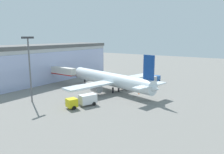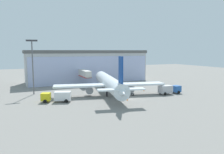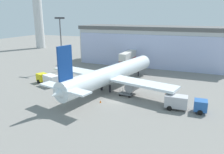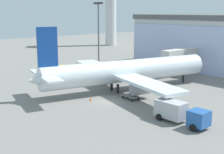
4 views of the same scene
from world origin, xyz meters
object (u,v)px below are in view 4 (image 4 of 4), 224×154
Objects in this scene: baggage_cart at (131,96)px; safety_cone_nose at (91,99)px; fuel_truck at (179,112)px; airplane at (125,71)px; catering_truck at (64,72)px; apron_light_mast at (98,29)px; safety_cone_wingtip at (186,103)px; jet_bridge at (185,55)px.

baggage_cart is 5.40× the size of safety_cone_nose.
fuel_truck reaches higher than safety_cone_nose.
fuel_truck is (16.79, -6.31, -2.04)m from airplane.
fuel_truck is 2.47× the size of baggage_cart.
fuel_truck is at bearing 8.49° from safety_cone_nose.
fuel_truck is at bearing -166.01° from catering_truck.
apron_light_mast is 16.07m from catering_truck.
catering_truck reaches higher than safety_cone_wingtip.
baggage_cart reaches higher than safety_cone_wingtip.
airplane is 4.64× the size of catering_truck.
safety_cone_wingtip is at bearing -152.20° from catering_truck.
jet_bridge is 0.37× the size of airplane.
fuel_truck is 12.45m from baggage_cart.
baggage_cart is at bearing -161.05° from catering_truck.
airplane is 4.82× the size of fuel_truck.
airplane is 13.11m from safety_cone_wingtip.
catering_truck is 2.56× the size of baggage_cart.
safety_cone_wingtip is (14.29, -19.03, -4.23)m from jet_bridge.
jet_bridge reaches higher than safety_cone_nose.
apron_light_mast reaches higher than catering_truck.
baggage_cart is at bearing -110.08° from airplane.
fuel_truck is (32.55, -3.67, 0.00)m from catering_truck.
safety_cone_nose is at bearing -139.71° from safety_cone_wingtip.
jet_bridge is 24.43m from baggage_cart.
apron_light_mast is at bearing 119.64° from jet_bridge.
apron_light_mast is 35.48m from safety_cone_wingtip.
jet_bridge is 21.62m from apron_light_mast.
fuel_truck is 8.51m from safety_cone_wingtip.
apron_light_mast is 5.45× the size of baggage_cart.
jet_bridge is 24.17m from safety_cone_wingtip.
jet_bridge is 23.82× the size of safety_cone_nose.
jet_bridge is 23.82× the size of safety_cone_wingtip.
apron_light_mast reaches higher than safety_cone_nose.
airplane is 9.30m from safety_cone_nose.
apron_light_mast is 29.91m from baggage_cart.
baggage_cart is (20.54, -0.53, -0.97)m from catering_truck.
safety_cone_nose is (1.26, -8.63, -3.23)m from airplane.
catering_truck is at bearing 160.64° from safety_cone_nose.
fuel_truck is 13.33× the size of safety_cone_wingtip.
safety_cone_wingtip is at bearing -71.81° from airplane.
airplane is (1.63, -20.07, -1.00)m from jet_bridge.
apron_light_mast reaches higher than fuel_truck.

